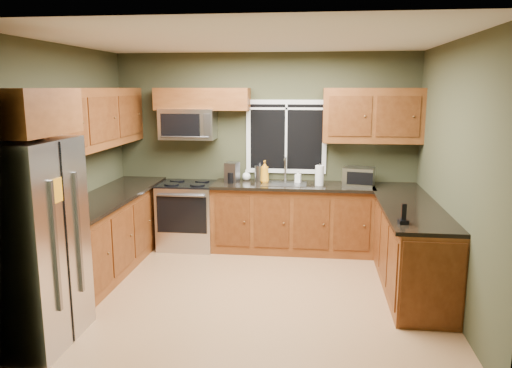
% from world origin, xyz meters
% --- Properties ---
extents(floor, '(4.20, 4.20, 0.00)m').
position_xyz_m(floor, '(0.00, 0.00, 0.00)').
color(floor, '#9A6C44').
rests_on(floor, ground).
extents(ceiling, '(4.20, 4.20, 0.00)m').
position_xyz_m(ceiling, '(0.00, 0.00, 2.70)').
color(ceiling, white).
rests_on(ceiling, back_wall).
extents(back_wall, '(4.20, 0.00, 4.20)m').
position_xyz_m(back_wall, '(0.00, 1.80, 1.35)').
color(back_wall, '#373923').
rests_on(back_wall, ground).
extents(front_wall, '(4.20, 0.00, 4.20)m').
position_xyz_m(front_wall, '(0.00, -1.80, 1.35)').
color(front_wall, '#373923').
rests_on(front_wall, ground).
extents(left_wall, '(0.00, 3.60, 3.60)m').
position_xyz_m(left_wall, '(-2.10, 0.00, 1.35)').
color(left_wall, '#373923').
rests_on(left_wall, ground).
extents(right_wall, '(0.00, 3.60, 3.60)m').
position_xyz_m(right_wall, '(2.10, 0.00, 1.35)').
color(right_wall, '#373923').
rests_on(right_wall, ground).
extents(window, '(1.12, 0.03, 1.02)m').
position_xyz_m(window, '(0.30, 1.78, 1.55)').
color(window, white).
rests_on(window, back_wall).
extents(base_cabinets_left, '(0.60, 2.65, 0.90)m').
position_xyz_m(base_cabinets_left, '(-1.80, 0.48, 0.45)').
color(base_cabinets_left, brown).
rests_on(base_cabinets_left, ground).
extents(countertop_left, '(0.65, 2.65, 0.04)m').
position_xyz_m(countertop_left, '(-1.78, 0.48, 0.92)').
color(countertop_left, black).
rests_on(countertop_left, base_cabinets_left).
extents(base_cabinets_back, '(2.17, 0.60, 0.90)m').
position_xyz_m(base_cabinets_back, '(0.42, 1.50, 0.45)').
color(base_cabinets_back, brown).
rests_on(base_cabinets_back, ground).
extents(countertop_back, '(2.17, 0.65, 0.04)m').
position_xyz_m(countertop_back, '(0.42, 1.48, 0.92)').
color(countertop_back, black).
rests_on(countertop_back, base_cabinets_back).
extents(base_cabinets_peninsula, '(0.60, 2.52, 0.90)m').
position_xyz_m(base_cabinets_peninsula, '(1.80, 0.54, 0.45)').
color(base_cabinets_peninsula, brown).
rests_on(base_cabinets_peninsula, ground).
extents(countertop_peninsula, '(0.65, 2.50, 0.04)m').
position_xyz_m(countertop_peninsula, '(1.78, 0.55, 0.92)').
color(countertop_peninsula, black).
rests_on(countertop_peninsula, base_cabinets_peninsula).
extents(upper_cabinets_left, '(0.33, 2.65, 0.72)m').
position_xyz_m(upper_cabinets_left, '(-1.94, 0.48, 1.86)').
color(upper_cabinets_left, brown).
rests_on(upper_cabinets_left, left_wall).
extents(upper_cabinets_back_left, '(1.30, 0.33, 0.30)m').
position_xyz_m(upper_cabinets_back_left, '(-0.85, 1.64, 2.07)').
color(upper_cabinets_back_left, brown).
rests_on(upper_cabinets_back_left, back_wall).
extents(upper_cabinets_back_right, '(1.30, 0.33, 0.72)m').
position_xyz_m(upper_cabinets_back_right, '(1.45, 1.64, 1.86)').
color(upper_cabinets_back_right, brown).
rests_on(upper_cabinets_back_right, back_wall).
extents(upper_cabinet_over_fridge, '(0.72, 0.90, 0.38)m').
position_xyz_m(upper_cabinet_over_fridge, '(-1.74, -1.30, 2.03)').
color(upper_cabinet_over_fridge, brown).
rests_on(upper_cabinet_over_fridge, left_wall).
extents(refrigerator, '(0.74, 0.90, 1.80)m').
position_xyz_m(refrigerator, '(-1.74, -1.30, 0.90)').
color(refrigerator, '#B7B7BC').
rests_on(refrigerator, ground).
extents(range, '(0.76, 0.69, 0.94)m').
position_xyz_m(range, '(-1.05, 1.47, 0.47)').
color(range, '#B7B7BC').
rests_on(range, ground).
extents(microwave, '(0.76, 0.41, 0.42)m').
position_xyz_m(microwave, '(-1.05, 1.61, 1.73)').
color(microwave, '#B7B7BC').
rests_on(microwave, back_wall).
extents(sink, '(0.60, 0.42, 0.36)m').
position_xyz_m(sink, '(0.30, 1.49, 0.95)').
color(sink, slate).
rests_on(sink, countertop_back).
extents(toaster_oven, '(0.45, 0.38, 0.25)m').
position_xyz_m(toaster_oven, '(1.29, 1.48, 1.06)').
color(toaster_oven, '#B7B7BC').
rests_on(toaster_oven, countertop_back).
extents(coffee_maker, '(0.20, 0.24, 0.27)m').
position_xyz_m(coffee_maker, '(-0.42, 1.52, 1.07)').
color(coffee_maker, slate).
rests_on(coffee_maker, countertop_back).
extents(kettle, '(0.17, 0.17, 0.27)m').
position_xyz_m(kettle, '(-0.05, 1.65, 1.06)').
color(kettle, '#B7B7BC').
rests_on(kettle, countertop_back).
extents(paper_towel_roll, '(0.13, 0.13, 0.29)m').
position_xyz_m(paper_towel_roll, '(0.77, 1.45, 1.07)').
color(paper_towel_roll, white).
rests_on(paper_towel_roll, countertop_back).
extents(soap_bottle_a, '(0.13, 0.13, 0.30)m').
position_xyz_m(soap_bottle_a, '(0.02, 1.55, 1.09)').
color(soap_bottle_a, orange).
rests_on(soap_bottle_a, countertop_back).
extents(soap_bottle_b, '(0.09, 0.09, 0.17)m').
position_xyz_m(soap_bottle_b, '(0.48, 1.61, 1.02)').
color(soap_bottle_b, white).
rests_on(soap_bottle_b, countertop_back).
extents(soap_bottle_c, '(0.13, 0.13, 0.15)m').
position_xyz_m(soap_bottle_c, '(-0.25, 1.70, 1.02)').
color(soap_bottle_c, white).
rests_on(soap_bottle_c, countertop_back).
extents(cordless_phone, '(0.10, 0.10, 0.20)m').
position_xyz_m(cordless_phone, '(1.56, -0.39, 1.00)').
color(cordless_phone, black).
rests_on(cordless_phone, countertop_peninsula).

